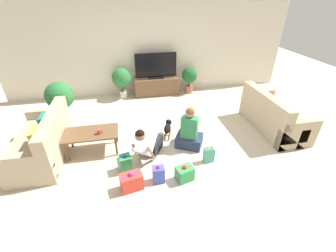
{
  "coord_description": "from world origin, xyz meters",
  "views": [
    {
      "loc": [
        -0.78,
        -4.1,
        2.8
      ],
      "look_at": [
        -0.04,
        -0.32,
        0.45
      ],
      "focal_mm": 24.0,
      "sensor_mm": 36.0,
      "label": 1
    }
  ],
  "objects_px": {
    "person_kneeling": "(148,142)",
    "gift_box_d": "(125,163)",
    "person_sitting": "(189,133)",
    "gift_box_b": "(132,181)",
    "gift_box_a": "(185,173)",
    "mug": "(99,132)",
    "sofa_right": "(273,116)",
    "tv_console": "(157,86)",
    "gift_box_c": "(159,174)",
    "potted_plant_corner_left": "(60,98)",
    "tv": "(156,67)",
    "sofa_left": "(43,142)",
    "gift_bag_a": "(209,155)",
    "potted_plant_back_right": "(189,77)",
    "potted_plant_back_left": "(122,79)",
    "coffee_table": "(91,134)",
    "dog": "(168,127)"
  },
  "relations": [
    {
      "from": "sofa_right",
      "to": "tv_console",
      "type": "height_order",
      "value": "sofa_right"
    },
    {
      "from": "potted_plant_back_right",
      "to": "potted_plant_corner_left",
      "type": "relative_size",
      "value": 0.75
    },
    {
      "from": "potted_plant_back_left",
      "to": "potted_plant_back_right",
      "type": "xyz_separation_m",
      "value": [
        2.04,
        0.0,
        -0.08
      ]
    },
    {
      "from": "potted_plant_corner_left",
      "to": "gift_bag_a",
      "type": "relative_size",
      "value": 3.32
    },
    {
      "from": "dog",
      "to": "gift_box_c",
      "type": "xyz_separation_m",
      "value": [
        -0.42,
        -1.32,
        -0.08
      ]
    },
    {
      "from": "tv_console",
      "to": "dog",
      "type": "relative_size",
      "value": 2.67
    },
    {
      "from": "potted_plant_corner_left",
      "to": "gift_bag_a",
      "type": "bearing_deg",
      "value": -34.34
    },
    {
      "from": "dog",
      "to": "gift_box_a",
      "type": "xyz_separation_m",
      "value": [
        0.03,
        -1.36,
        -0.1
      ]
    },
    {
      "from": "mug",
      "to": "tv_console",
      "type": "bearing_deg",
      "value": 60.79
    },
    {
      "from": "coffee_table",
      "to": "person_sitting",
      "type": "height_order",
      "value": "person_sitting"
    },
    {
      "from": "person_sitting",
      "to": "gift_box_d",
      "type": "relative_size",
      "value": 2.43
    },
    {
      "from": "sofa_right",
      "to": "mug",
      "type": "relative_size",
      "value": 14.36
    },
    {
      "from": "gift_box_c",
      "to": "person_sitting",
      "type": "bearing_deg",
      "value": 48.57
    },
    {
      "from": "tv_console",
      "to": "gift_box_b",
      "type": "relative_size",
      "value": 3.43
    },
    {
      "from": "sofa_right",
      "to": "sofa_left",
      "type": "bearing_deg",
      "value": 91.07
    },
    {
      "from": "person_kneeling",
      "to": "person_sitting",
      "type": "distance_m",
      "value": 0.88
    },
    {
      "from": "tv_console",
      "to": "gift_box_c",
      "type": "bearing_deg",
      "value": -98.13
    },
    {
      "from": "gift_box_d",
      "to": "person_sitting",
      "type": "bearing_deg",
      "value": 20.75
    },
    {
      "from": "person_sitting",
      "to": "gift_box_b",
      "type": "bearing_deg",
      "value": 65.63
    },
    {
      "from": "sofa_right",
      "to": "potted_plant_back_left",
      "type": "distance_m",
      "value": 4.14
    },
    {
      "from": "tv",
      "to": "potted_plant_corner_left",
      "type": "height_order",
      "value": "tv"
    },
    {
      "from": "tv",
      "to": "gift_box_d",
      "type": "relative_size",
      "value": 3.25
    },
    {
      "from": "gift_box_c",
      "to": "gift_box_a",
      "type": "bearing_deg",
      "value": -6.04
    },
    {
      "from": "potted_plant_back_right",
      "to": "person_sitting",
      "type": "relative_size",
      "value": 0.88
    },
    {
      "from": "person_kneeling",
      "to": "mug",
      "type": "bearing_deg",
      "value": -168.13
    },
    {
      "from": "tv_console",
      "to": "person_kneeling",
      "type": "bearing_deg",
      "value": -101.58
    },
    {
      "from": "gift_box_a",
      "to": "gift_box_c",
      "type": "xyz_separation_m",
      "value": [
        -0.44,
        0.05,
        0.02
      ]
    },
    {
      "from": "potted_plant_back_right",
      "to": "person_sitting",
      "type": "height_order",
      "value": "person_sitting"
    },
    {
      "from": "sofa_left",
      "to": "gift_box_d",
      "type": "bearing_deg",
      "value": 64.65
    },
    {
      "from": "sofa_left",
      "to": "potted_plant_corner_left",
      "type": "relative_size",
      "value": 1.63
    },
    {
      "from": "potted_plant_back_right",
      "to": "gift_box_c",
      "type": "xyz_separation_m",
      "value": [
        -1.55,
        -3.64,
        -0.36
      ]
    },
    {
      "from": "potted_plant_corner_left",
      "to": "tv",
      "type": "bearing_deg",
      "value": 29.68
    },
    {
      "from": "gift_box_b",
      "to": "gift_bag_a",
      "type": "distance_m",
      "value": 1.52
    },
    {
      "from": "dog",
      "to": "gift_box_d",
      "type": "bearing_deg",
      "value": 62.91
    },
    {
      "from": "mug",
      "to": "potted_plant_back_left",
      "type": "bearing_deg",
      "value": 79.66
    },
    {
      "from": "sofa_left",
      "to": "person_kneeling",
      "type": "distance_m",
      "value": 2.0
    },
    {
      "from": "potted_plant_back_right",
      "to": "dog",
      "type": "xyz_separation_m",
      "value": [
        -1.13,
        -2.32,
        -0.29
      ]
    },
    {
      "from": "sofa_right",
      "to": "person_sitting",
      "type": "height_order",
      "value": "person_sitting"
    },
    {
      "from": "sofa_left",
      "to": "person_sitting",
      "type": "bearing_deg",
      "value": 85.58
    },
    {
      "from": "gift_box_a",
      "to": "gift_box_b",
      "type": "distance_m",
      "value": 0.9
    },
    {
      "from": "gift_box_a",
      "to": "gift_box_c",
      "type": "distance_m",
      "value": 0.44
    },
    {
      "from": "tv_console",
      "to": "person_kneeling",
      "type": "relative_size",
      "value": 1.61
    },
    {
      "from": "person_kneeling",
      "to": "person_sitting",
      "type": "xyz_separation_m",
      "value": [
        0.86,
        0.18,
        -0.01
      ]
    },
    {
      "from": "person_kneeling",
      "to": "gift_box_d",
      "type": "relative_size",
      "value": 2.22
    },
    {
      "from": "tv",
      "to": "gift_box_d",
      "type": "xyz_separation_m",
      "value": [
        -1.06,
        -3.3,
        -0.7
      ]
    },
    {
      "from": "tv",
      "to": "potted_plant_back_right",
      "type": "relative_size",
      "value": 1.52
    },
    {
      "from": "potted_plant_corner_left",
      "to": "gift_box_c",
      "type": "relative_size",
      "value": 3.03
    },
    {
      "from": "potted_plant_back_left",
      "to": "coffee_table",
      "type": "bearing_deg",
      "value": -104.32
    },
    {
      "from": "gift_box_b",
      "to": "sofa_right",
      "type": "bearing_deg",
      "value": 21.0
    },
    {
      "from": "gift_bag_a",
      "to": "sofa_right",
      "type": "bearing_deg",
      "value": 25.15
    }
  ]
}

